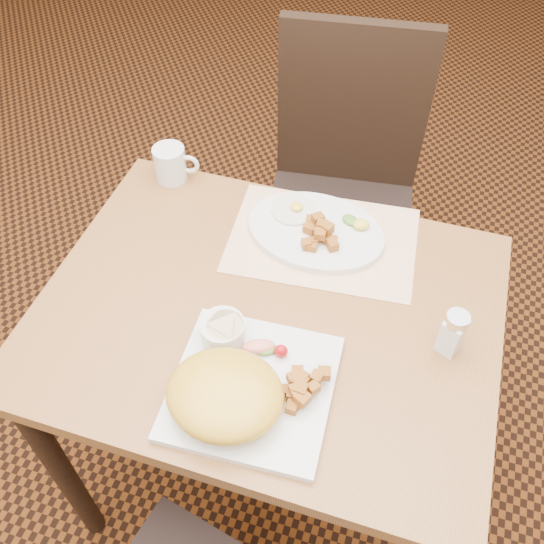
{
  "coord_description": "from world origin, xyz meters",
  "views": [
    {
      "loc": [
        0.23,
        -0.69,
        1.7
      ],
      "look_at": [
        -0.0,
        0.04,
        0.82
      ],
      "focal_mm": 40.0,
      "sensor_mm": 36.0,
      "label": 1
    }
  ],
  "objects": [
    {
      "name": "garnish_ov",
      "position": [
        0.12,
        0.26,
        0.78
      ],
      "size": [
        0.07,
        0.05,
        0.02
      ],
      "color": "#387223",
      "rests_on": "plate_oval"
    },
    {
      "name": "table",
      "position": [
        0.0,
        0.0,
        0.64
      ],
      "size": [
        0.9,
        0.7,
        0.75
      ],
      "color": "#98602E",
      "rests_on": "ground"
    },
    {
      "name": "hollandaise_mound",
      "position": [
        -0.0,
        -0.23,
        0.8
      ],
      "size": [
        0.2,
        0.18,
        0.07
      ],
      "color": "gold",
      "rests_on": "plate_square"
    },
    {
      "name": "plate_oval",
      "position": [
        0.04,
        0.23,
        0.76
      ],
      "size": [
        0.33,
        0.26,
        0.02
      ],
      "primitive_type": null,
      "rotation": [
        0.0,
        0.0,
        -0.1
      ],
      "color": "silver",
      "rests_on": "placemat"
    },
    {
      "name": "salt_shaker",
      "position": [
        0.35,
        0.01,
        0.8
      ],
      "size": [
        0.06,
        0.06,
        0.1
      ],
      "color": "white",
      "rests_on": "table"
    },
    {
      "name": "home_fries_ov",
      "position": [
        0.05,
        0.2,
        0.78
      ],
      "size": [
        0.09,
        0.1,
        0.04
      ],
      "color": "#AB621B",
      "rests_on": "plate_oval"
    },
    {
      "name": "home_fries_sq",
      "position": [
        0.11,
        -0.17,
        0.78
      ],
      "size": [
        0.09,
        0.09,
        0.04
      ],
      "color": "#AB621B",
      "rests_on": "plate_square"
    },
    {
      "name": "fried_egg",
      "position": [
        -0.02,
        0.27,
        0.77
      ],
      "size": [
        0.1,
        0.1,
        0.02
      ],
      "color": "white",
      "rests_on": "plate_oval"
    },
    {
      "name": "garnish_sq",
      "position": [
        0.03,
        -0.1,
        0.78
      ],
      "size": [
        0.09,
        0.05,
        0.03
      ],
      "color": "#387223",
      "rests_on": "plate_square"
    },
    {
      "name": "ground",
      "position": [
        0.0,
        0.0,
        0.0
      ],
      "size": [
        8.0,
        8.0,
        0.0
      ],
      "primitive_type": "plane",
      "color": "black",
      "rests_on": "ground"
    },
    {
      "name": "ramekin",
      "position": [
        -0.05,
        -0.1,
        0.79
      ],
      "size": [
        0.08,
        0.08,
        0.05
      ],
      "color": "silver",
      "rests_on": "plate_square"
    },
    {
      "name": "plate_square",
      "position": [
        0.03,
        -0.18,
        0.76
      ],
      "size": [
        0.29,
        0.29,
        0.02
      ],
      "primitive_type": "cube",
      "rotation": [
        0.0,
        0.0,
        0.05
      ],
      "color": "silver",
      "rests_on": "table"
    },
    {
      "name": "chair_far",
      "position": [
        0.02,
        0.66,
        0.54
      ],
      "size": [
        0.47,
        0.48,
        0.97
      ],
      "rotation": [
        0.0,
        0.0,
        3.27
      ],
      "color": "black",
      "rests_on": "ground"
    },
    {
      "name": "placemat",
      "position": [
        0.06,
        0.22,
        0.75
      ],
      "size": [
        0.42,
        0.31,
        0.0
      ],
      "primitive_type": "cube",
      "rotation": [
        0.0,
        0.0,
        0.09
      ],
      "color": "white",
      "rests_on": "table"
    },
    {
      "name": "coffee_mug",
      "position": [
        -0.34,
        0.31,
        0.79
      ],
      "size": [
        0.11,
        0.08,
        0.08
      ],
      "color": "silver",
      "rests_on": "table"
    }
  ]
}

